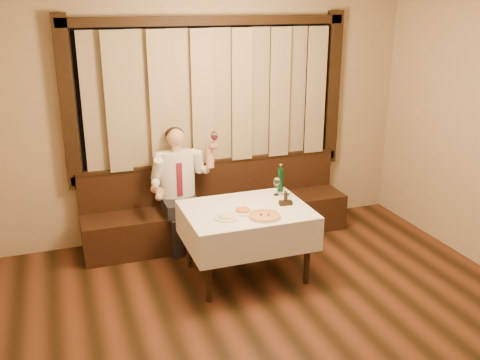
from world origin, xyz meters
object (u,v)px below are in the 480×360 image
object	(u,v)px
pasta_cream	(226,215)
green_bottle	(280,180)
pizza	(264,216)
pasta_red	(243,209)
seated_man	(179,180)
banquette	(217,213)
cruet_caddy	(286,200)
dining_table	(247,218)

from	to	relation	value
pasta_cream	green_bottle	bearing A→B (deg)	33.26
pizza	green_bottle	world-z (taller)	green_bottle
pasta_red	green_bottle	bearing A→B (deg)	36.05
pizza	pasta_cream	world-z (taller)	pasta_cream
pasta_red	pasta_cream	xyz separation A→B (m)	(-0.21, -0.09, -0.00)
pizza	pasta_red	world-z (taller)	pasta_red
pizza	seated_man	size ratio (longest dim) A/B	0.23
pasta_cream	seated_man	xyz separation A→B (m)	(-0.20, 1.10, 0.03)
banquette	pizza	distance (m)	1.38
pasta_red	green_bottle	xyz separation A→B (m)	(0.60, 0.43, 0.10)
pasta_red	cruet_caddy	distance (m)	0.49
banquette	dining_table	distance (m)	1.08
pizza	banquette	bearing A→B (deg)	93.80
banquette	seated_man	xyz separation A→B (m)	(-0.48, -0.09, 0.51)
pasta_cream	green_bottle	xyz separation A→B (m)	(0.80, 0.53, 0.10)
pizza	pasta_red	bearing A→B (deg)	127.54
cruet_caddy	pizza	bearing A→B (deg)	-137.46
banquette	pasta_cream	size ratio (longest dim) A/B	13.51
pizza	pasta_cream	distance (m)	0.38
banquette	pasta_cream	distance (m)	1.31
dining_table	pasta_cream	xyz separation A→B (m)	(-0.27, -0.17, 0.14)
cruet_caddy	pasta_cream	bearing A→B (deg)	-162.13
dining_table	cruet_caddy	world-z (taller)	cruet_caddy
dining_table	green_bottle	bearing A→B (deg)	34.10
banquette	pizza	world-z (taller)	banquette
dining_table	cruet_caddy	distance (m)	0.45
pasta_cream	cruet_caddy	bearing A→B (deg)	10.99
banquette	pasta_red	bearing A→B (deg)	-93.43
cruet_caddy	seated_man	distance (m)	1.32
pasta_red	seated_man	size ratio (longest dim) A/B	0.18
dining_table	seated_man	bearing A→B (deg)	117.14
pasta_red	seated_man	xyz separation A→B (m)	(-0.41, 1.01, 0.03)
green_bottle	seated_man	size ratio (longest dim) A/B	0.22
dining_table	banquette	bearing A→B (deg)	90.00
banquette	pizza	bearing A→B (deg)	-86.20
seated_man	dining_table	bearing A→B (deg)	-62.86
seated_man	cruet_caddy	bearing A→B (deg)	-47.21
dining_table	pasta_cream	world-z (taller)	pasta_cream
banquette	cruet_caddy	size ratio (longest dim) A/B	22.00
dining_table	green_bottle	distance (m)	0.68
pasta_cream	banquette	bearing A→B (deg)	77.02
banquette	seated_man	world-z (taller)	seated_man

